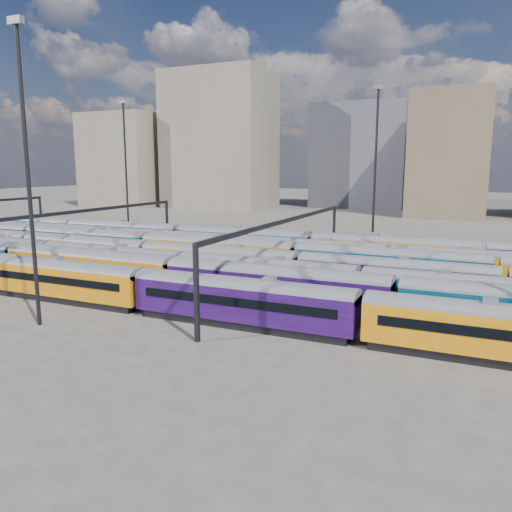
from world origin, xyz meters
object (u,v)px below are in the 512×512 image
at_px(rake_0, 60,275).
at_px(rake_1, 275,283).
at_px(mast_2, 27,165).
at_px(rake_2, 112,259).

xyz_separation_m(rake_0, rake_1, (22.10, 5.00, 0.22)).
xyz_separation_m(rake_0, mast_2, (4.54, -7.00, 11.26)).
xyz_separation_m(rake_1, rake_2, (-23.68, 5.00, -0.28)).
relative_size(rake_1, mast_2, 6.17).
bearing_deg(mast_2, rake_1, 34.34).
bearing_deg(rake_0, rake_2, 98.99).
relative_size(rake_2, mast_2, 5.59).
height_order(rake_0, mast_2, mast_2).
distance_m(rake_0, rake_2, 10.12).
bearing_deg(mast_2, rake_2, 109.79).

